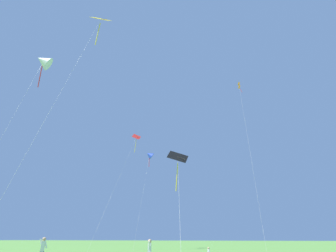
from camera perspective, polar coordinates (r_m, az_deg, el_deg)
kite_yellow_diamond at (r=34.09m, az=-15.52°, el=21.21°), size 2.68×10.75×27.75m
kite_white_distant at (r=31.93m, az=-26.58°, el=13.09°), size 4.43×7.92×20.69m
kite_red_high at (r=48.71m, az=-7.51°, el=-3.61°), size 1.60×12.13×20.62m
kite_orange_box at (r=43.12m, az=15.99°, el=8.37°), size 0.56×9.48×25.37m
kite_blue_delta at (r=51.60m, az=-4.27°, el=-6.61°), size 2.29×9.11×18.19m
kite_black_large at (r=21.22m, az=2.19°, el=-8.42°), size 2.58×7.63×8.72m
person_with_spool at (r=20.07m, az=-26.73°, el=-23.71°), size 0.52×0.37×1.74m
person_in_red_shirt at (r=16.00m, az=-4.26°, el=-26.66°), size 0.22×0.53×1.63m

